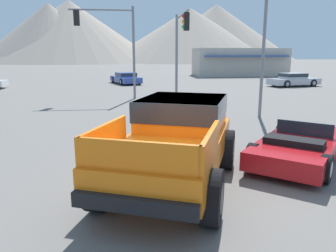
{
  "coord_description": "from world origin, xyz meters",
  "views": [
    {
      "loc": [
        -0.91,
        -6.59,
        2.86
      ],
      "look_at": [
        -0.01,
        1.17,
        1.14
      ],
      "focal_mm": 35.0,
      "sensor_mm": 36.0,
      "label": 1
    }
  ],
  "objects_px": {
    "parked_car_blue": "(126,78)",
    "traffic_light_main": "(180,39)",
    "parked_car_silver": "(293,79)",
    "traffic_light_crosswalk": "(109,35)",
    "street_lamp_post": "(266,1)",
    "orange_pickup_truck": "(177,135)",
    "red_convertible_car": "(299,147)"
  },
  "relations": [
    {
      "from": "red_convertible_car",
      "to": "parked_car_blue",
      "type": "xyz_separation_m",
      "value": [
        -4.91,
        24.49,
        0.15
      ]
    },
    {
      "from": "traffic_light_main",
      "to": "street_lamp_post",
      "type": "distance_m",
      "value": 6.1
    },
    {
      "from": "orange_pickup_truck",
      "to": "red_convertible_car",
      "type": "relative_size",
      "value": 1.24
    },
    {
      "from": "traffic_light_main",
      "to": "parked_car_blue",
      "type": "bearing_deg",
      "value": -165.55
    },
    {
      "from": "orange_pickup_truck",
      "to": "traffic_light_main",
      "type": "height_order",
      "value": "traffic_light_main"
    },
    {
      "from": "orange_pickup_truck",
      "to": "street_lamp_post",
      "type": "distance_m",
      "value": 9.56
    },
    {
      "from": "orange_pickup_truck",
      "to": "parked_car_silver",
      "type": "xyz_separation_m",
      "value": [
        13.64,
        21.1,
        -0.46
      ]
    },
    {
      "from": "orange_pickup_truck",
      "to": "parked_car_silver",
      "type": "distance_m",
      "value": 25.13
    },
    {
      "from": "street_lamp_post",
      "to": "traffic_light_main",
      "type": "bearing_deg",
      "value": 119.43
    },
    {
      "from": "orange_pickup_truck",
      "to": "street_lamp_post",
      "type": "relative_size",
      "value": 0.63
    },
    {
      "from": "parked_car_blue",
      "to": "street_lamp_post",
      "type": "distance_m",
      "value": 19.86
    },
    {
      "from": "parked_car_blue",
      "to": "traffic_light_main",
      "type": "xyz_separation_m",
      "value": [
        3.38,
        -13.11,
        3.14
      ]
    },
    {
      "from": "parked_car_silver",
      "to": "street_lamp_post",
      "type": "relative_size",
      "value": 0.57
    },
    {
      "from": "parked_car_blue",
      "to": "traffic_light_main",
      "type": "relative_size",
      "value": 0.94
    },
    {
      "from": "red_convertible_car",
      "to": "street_lamp_post",
      "type": "bearing_deg",
      "value": 117.48
    },
    {
      "from": "parked_car_silver",
      "to": "parked_car_blue",
      "type": "distance_m",
      "value": 15.67
    },
    {
      "from": "parked_car_silver",
      "to": "traffic_light_main",
      "type": "xyz_separation_m",
      "value": [
        -11.67,
        -8.74,
        3.1
      ]
    },
    {
      "from": "red_convertible_car",
      "to": "parked_car_silver",
      "type": "height_order",
      "value": "parked_car_silver"
    },
    {
      "from": "parked_car_blue",
      "to": "traffic_light_main",
      "type": "bearing_deg",
      "value": -94.59
    },
    {
      "from": "traffic_light_crosswalk",
      "to": "parked_car_blue",
      "type": "bearing_deg",
      "value": -94.2
    },
    {
      "from": "parked_car_silver",
      "to": "traffic_light_crosswalk",
      "type": "relative_size",
      "value": 0.85
    },
    {
      "from": "red_convertible_car",
      "to": "parked_car_silver",
      "type": "bearing_deg",
      "value": 103.37
    },
    {
      "from": "orange_pickup_truck",
      "to": "red_convertible_car",
      "type": "xyz_separation_m",
      "value": [
        3.49,
        0.97,
        -0.65
      ]
    },
    {
      "from": "red_convertible_car",
      "to": "street_lamp_post",
      "type": "height_order",
      "value": "street_lamp_post"
    },
    {
      "from": "orange_pickup_truck",
      "to": "traffic_light_crosswalk",
      "type": "xyz_separation_m",
      "value": [
        -2.23,
        14.39,
        2.96
      ]
    },
    {
      "from": "red_convertible_car",
      "to": "traffic_light_main",
      "type": "xyz_separation_m",
      "value": [
        -1.53,
        11.38,
        3.29
      ]
    },
    {
      "from": "parked_car_silver",
      "to": "parked_car_blue",
      "type": "xyz_separation_m",
      "value": [
        -15.05,
        4.37,
        -0.05
      ]
    },
    {
      "from": "red_convertible_car",
      "to": "street_lamp_post",
      "type": "distance_m",
      "value": 7.89
    },
    {
      "from": "traffic_light_crosswalk",
      "to": "traffic_light_main",
      "type": "bearing_deg",
      "value": 154.06
    },
    {
      "from": "street_lamp_post",
      "to": "parked_car_blue",
      "type": "bearing_deg",
      "value": 109.01
    },
    {
      "from": "traffic_light_crosswalk",
      "to": "street_lamp_post",
      "type": "relative_size",
      "value": 0.67
    },
    {
      "from": "orange_pickup_truck",
      "to": "red_convertible_car",
      "type": "distance_m",
      "value": 3.68
    }
  ]
}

